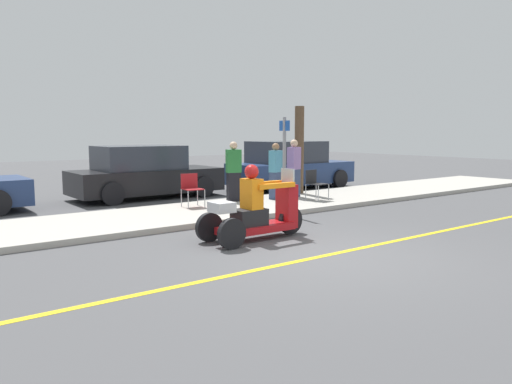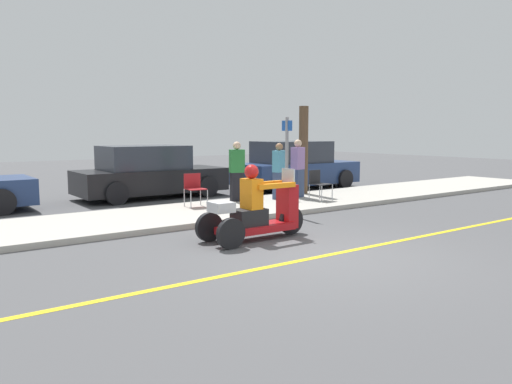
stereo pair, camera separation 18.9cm
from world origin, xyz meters
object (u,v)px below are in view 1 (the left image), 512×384
at_px(spectator_by_tree, 294,169).
at_px(spectator_near_curb, 276,172).
at_px(folding_chair_curbside, 314,182).
at_px(spectator_end_of_line, 234,173).
at_px(motorcycle_trike, 257,213).
at_px(tree_trunk, 299,150).
at_px(folding_chair_set_back, 191,187).
at_px(parked_car_lot_left, 144,173).
at_px(street_sign, 284,160).
at_px(parked_car_lot_far, 290,166).

bearing_deg(spectator_by_tree, spectator_near_curb, -178.25).
distance_m(spectator_near_curb, folding_chair_curbside, 1.10).
bearing_deg(folding_chair_curbside, spectator_end_of_line, 149.12).
height_order(motorcycle_trike, tree_trunk, tree_trunk).
distance_m(folding_chair_curbside, tree_trunk, 1.74).
distance_m(folding_chair_set_back, parked_car_lot_left, 3.09).
xyz_separation_m(folding_chair_set_back, tree_trunk, (3.97, 0.42, 0.80)).
relative_size(motorcycle_trike, folding_chair_set_back, 2.64).
relative_size(tree_trunk, street_sign, 1.19).
xyz_separation_m(spectator_near_curb, parked_car_lot_far, (2.77, 2.59, -0.10)).
distance_m(spectator_by_tree, spectator_near_curb, 0.69).
bearing_deg(spectator_by_tree, tree_trunk, 38.78).
bearing_deg(tree_trunk, spectator_end_of_line, -174.30).
height_order(motorcycle_trike, street_sign, street_sign).
bearing_deg(folding_chair_curbside, spectator_near_curb, 131.74).
height_order(motorcycle_trike, spectator_by_tree, spectator_by_tree).
relative_size(folding_chair_set_back, parked_car_lot_far, 0.18).
relative_size(spectator_end_of_line, parked_car_lot_left, 0.36).
distance_m(parked_car_lot_far, tree_trunk, 2.51).
bearing_deg(motorcycle_trike, folding_chair_curbside, 33.38).
bearing_deg(folding_chair_set_back, spectator_by_tree, -2.63).
xyz_separation_m(spectator_end_of_line, spectator_by_tree, (1.87, -0.31, 0.02)).
height_order(folding_chair_set_back, tree_trunk, tree_trunk).
bearing_deg(motorcycle_trike, folding_chair_set_back, 79.39).
relative_size(spectator_by_tree, street_sign, 0.75).
distance_m(spectator_near_curb, tree_trunk, 1.62).
bearing_deg(street_sign, tree_trunk, 41.83).
bearing_deg(spectator_end_of_line, street_sign, -86.12).
xyz_separation_m(folding_chair_curbside, parked_car_lot_far, (2.05, 3.39, 0.15)).
bearing_deg(parked_car_lot_far, folding_chair_curbside, -121.20).
height_order(spectator_end_of_line, tree_trunk, tree_trunk).
distance_m(motorcycle_trike, folding_chair_curbside, 4.74).
bearing_deg(folding_chair_curbside, spectator_by_tree, 91.65).
xyz_separation_m(folding_chair_curbside, street_sign, (-1.76, -0.80, 0.69)).
relative_size(folding_chair_curbside, tree_trunk, 0.31).
height_order(motorcycle_trike, parked_car_lot_left, parked_car_lot_left).
distance_m(spectator_by_tree, folding_chair_curbside, 0.87).
height_order(folding_chair_set_back, parked_car_lot_left, parked_car_lot_left).
relative_size(folding_chair_curbside, street_sign, 0.37).
bearing_deg(parked_car_lot_left, spectator_by_tree, -46.16).
xyz_separation_m(parked_car_lot_far, parked_car_lot_left, (-5.18, 0.67, -0.03)).
height_order(spectator_by_tree, folding_chair_set_back, spectator_by_tree).
height_order(folding_chair_set_back, parked_car_lot_far, parked_car_lot_far).
distance_m(spectator_near_curb, folding_chair_set_back, 2.59).
distance_m(parked_car_lot_left, tree_trunk, 4.70).
relative_size(folding_chair_curbside, parked_car_lot_far, 0.18).
bearing_deg(spectator_by_tree, motorcycle_trike, -138.90).
xyz_separation_m(spectator_by_tree, spectator_near_curb, (-0.69, -0.02, -0.04)).
bearing_deg(motorcycle_trike, street_sign, 39.52).
xyz_separation_m(spectator_end_of_line, folding_chair_set_back, (-1.39, -0.16, -0.27)).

